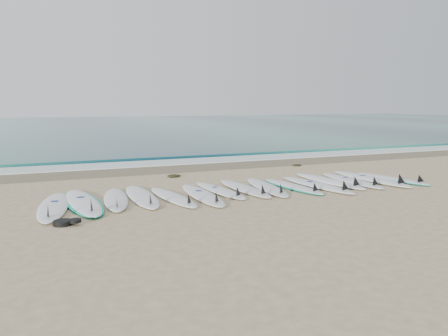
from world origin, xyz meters
name	(u,v)px	position (x,y,z in m)	size (l,w,h in m)	color
ground	(246,191)	(0.00, 0.00, 0.00)	(120.00, 120.00, 0.00)	tan
ocean	(93,126)	(0.00, 32.50, 0.01)	(120.00, 55.00, 0.03)	#1B5D5A
wet_sand_band	(192,168)	(0.00, 4.10, 0.01)	(120.00, 1.80, 0.01)	#71634B
foam_band	(179,162)	(0.00, 5.50, 0.02)	(120.00, 1.40, 0.04)	silver
wave_crest	(168,156)	(0.00, 7.00, 0.05)	(120.00, 1.00, 0.10)	#1B5D5A
surfboard_0	(53,207)	(-4.29, -0.17, 0.06)	(0.85, 2.72, 0.34)	white
surfboard_1	(83,202)	(-3.71, 0.04, 0.05)	(0.87, 2.86, 0.36)	white
surfboard_2	(116,199)	(-3.04, 0.06, 0.05)	(0.79, 2.44, 0.31)	white
surfboard_3	(142,196)	(-2.47, 0.11, 0.06)	(0.61, 2.63, 0.33)	white
surfboard_4	(174,197)	(-1.85, -0.21, 0.05)	(0.74, 2.38, 0.30)	white
surfboard_5	(203,195)	(-1.19, -0.25, 0.06)	(0.62, 2.61, 0.33)	white
surfboard_6	(221,190)	(-0.62, 0.09, 0.05)	(0.72, 2.37, 0.30)	white
surfboard_7	(245,188)	(0.01, 0.08, 0.06)	(0.60, 2.52, 0.32)	silver
surfboard_8	(267,187)	(0.57, 0.01, 0.06)	(0.87, 2.59, 0.33)	white
surfboard_9	(293,186)	(1.23, -0.10, 0.04)	(0.76, 2.36, 0.29)	white
surfboard_10	(319,185)	(1.87, -0.24, 0.06)	(0.82, 2.69, 0.34)	white
surfboard_11	(330,181)	(2.48, 0.11, 0.06)	(0.75, 2.75, 0.35)	white
surfboard_12	(353,180)	(3.08, -0.04, 0.06)	(0.63, 2.57, 0.33)	silver
surfboard_13	(372,179)	(3.72, -0.05, 0.06)	(0.71, 2.88, 0.37)	white
surfboard_14	(393,179)	(4.31, -0.19, 0.04)	(0.90, 2.38, 0.30)	silver
seaweed_near	(174,176)	(-1.03, 2.60, 0.04)	(0.39, 0.30, 0.08)	black
seaweed_far	(297,165)	(3.37, 3.16, 0.03)	(0.31, 0.24, 0.06)	black
leash_coil	(66,222)	(-4.12, -1.44, 0.05)	(0.46, 0.36, 0.11)	black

